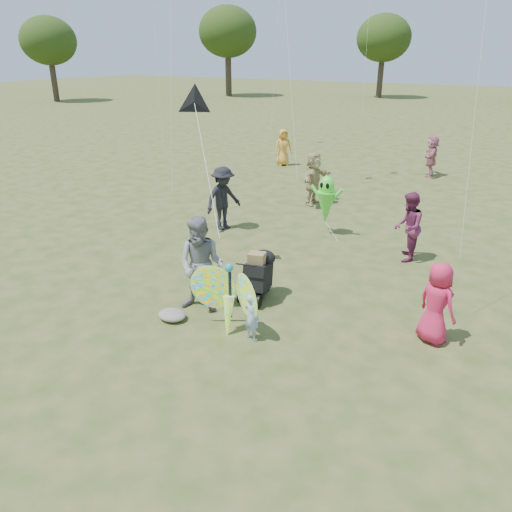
% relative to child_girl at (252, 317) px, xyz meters
% --- Properties ---
extents(ground, '(160.00, 160.00, 0.00)m').
position_rel_child_girl_xyz_m(ground, '(-0.47, -0.24, -0.47)').
color(ground, '#51592B').
rests_on(ground, ground).
extents(child_girl, '(0.39, 0.31, 0.94)m').
position_rel_child_girl_xyz_m(child_girl, '(0.00, 0.00, 0.00)').
color(child_girl, '#97AED5').
rests_on(child_girl, ground).
extents(adult_man, '(1.14, 0.99, 2.02)m').
position_rel_child_girl_xyz_m(adult_man, '(-1.48, 0.47, 0.54)').
color(adult_man, gray).
rests_on(adult_man, ground).
extents(grey_bag, '(0.59, 0.49, 0.19)m').
position_rel_child_girl_xyz_m(grey_bag, '(-1.77, -0.19, -0.37)').
color(grey_bag, gray).
rests_on(grey_bag, ground).
extents(crowd_a, '(0.91, 0.81, 1.56)m').
position_rel_child_girl_xyz_m(crowd_a, '(2.91, 1.69, 0.31)').
color(crowd_a, '#D2214B').
rests_on(crowd_a, ground).
extents(crowd_b, '(1.03, 1.38, 1.90)m').
position_rel_child_girl_xyz_m(crowd_b, '(-4.00, 4.93, 0.48)').
color(crowd_b, black).
rests_on(crowd_b, ground).
extents(crowd_d, '(0.65, 1.73, 1.83)m').
position_rel_child_girl_xyz_m(crowd_d, '(-2.80, 8.73, 0.45)').
color(crowd_d, tan).
rests_on(crowd_d, ground).
extents(crowd_e, '(0.85, 0.99, 1.78)m').
position_rel_child_girl_xyz_m(crowd_e, '(1.39, 5.34, 0.42)').
color(crowd_e, '#70254D').
rests_on(crowd_e, ground).
extents(crowd_g, '(0.96, 0.96, 1.68)m').
position_rel_child_girl_xyz_m(crowd_g, '(-6.72, 13.86, 0.37)').
color(crowd_g, gold).
rests_on(crowd_g, ground).
extents(crowd_j, '(0.79, 1.65, 1.71)m').
position_rel_child_girl_xyz_m(crowd_j, '(-0.28, 15.20, 0.39)').
color(crowd_j, '#B66878').
rests_on(crowd_j, ground).
extents(jogging_stroller, '(0.65, 1.11, 1.09)m').
position_rel_child_girl_xyz_m(jogging_stroller, '(-0.75, 1.53, 0.15)').
color(jogging_stroller, black).
rests_on(jogging_stroller, ground).
extents(butterfly_kite, '(1.74, 0.75, 1.59)m').
position_rel_child_girl_xyz_m(butterfly_kite, '(-0.54, 0.05, 0.20)').
color(butterfly_kite, '#FE2853').
rests_on(butterfly_kite, ground).
extents(delta_kite_rig, '(2.21, 1.99, 2.76)m').
position_rel_child_girl_xyz_m(delta_kite_rig, '(-2.81, 2.22, 3.47)').
color(delta_kite_rig, black).
rests_on(delta_kite_rig, ground).
extents(alien_kite, '(1.12, 0.69, 1.74)m').
position_rel_child_girl_xyz_m(alien_kite, '(-1.18, 6.07, 0.50)').
color(alien_kite, '#4EE736').
rests_on(alien_kite, ground).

